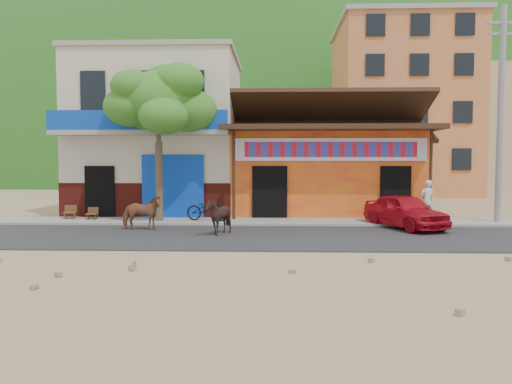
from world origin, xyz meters
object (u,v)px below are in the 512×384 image
utility_pole (501,115)px  cow_tan (142,213)px  scooter (208,209)px  pedestrian (427,200)px  cafe_chair_left (70,206)px  cafe_chair_right (92,208)px  cow_dark (218,216)px  red_car (405,211)px  tree (159,142)px

utility_pole → cow_tan: utility_pole is taller
scooter → pedestrian: 8.38m
pedestrian → cafe_chair_left: 13.92m
cafe_chair_right → cow_dark: bearing=-37.2°
scooter → cafe_chair_right: (-4.59, 0.31, -0.02)m
utility_pole → red_car: 5.36m
pedestrian → cafe_chair_left: bearing=-16.2°
tree → scooter: (1.86, -0.01, -2.54)m
cow_dark → scooter: bearing=172.0°
tree → pedestrian: (10.22, 0.39, -2.22)m
utility_pole → cafe_chair_right: size_ratio=9.17×
cow_tan → pedestrian: pedestrian is taller
tree → scooter: tree is taller
red_car → cafe_chair_left: 12.79m
cafe_chair_left → tree: bearing=-22.3°
utility_pole → cafe_chair_right: (-15.53, 0.11, -3.56)m
scooter → cow_dark: bearing=-151.0°
red_car → cow_dark: bearing=173.7°
scooter → cafe_chair_left: 5.58m
tree → utility_pole: (12.80, 0.20, 1.00)m
pedestrian → scooter: bearing=-12.9°
scooter → red_car: bearing=-84.2°
red_car → utility_pole: bearing=-2.2°
red_car → scooter: red_car is taller
cafe_chair_right → cafe_chair_left: bearing=161.3°
cow_tan → cow_dark: bearing=-113.0°
utility_pole → cow_tan: (-12.95, -2.20, -3.49)m
pedestrian → cafe_chair_right: bearing=-15.2°
tree → utility_pole: 12.84m
tree → pedestrian: 10.47m
cow_tan → cafe_chair_right: 3.46m
tree → cow_tan: size_ratio=4.32×
cow_dark → red_car: red_car is taller
utility_pole → scooter: utility_pole is taller
cafe_chair_right → pedestrian: bearing=-4.8°
tree → scooter: size_ratio=3.46×
pedestrian → cafe_chair_right: 12.95m
tree → cafe_chair_right: tree is taller
cow_tan → cafe_chair_right: (-2.58, 2.31, -0.07)m
tree → cafe_chair_left: tree is taller
tree → utility_pole: utility_pole is taller
tree → cow_dark: 4.71m
cafe_chair_left → cafe_chair_right: bearing=-27.5°
cafe_chair_right → cow_tan: bearing=-47.0°
tree → pedestrian: tree is taller
cow_tan → red_car: size_ratio=0.39×
cow_dark → tree: bearing=-161.2°
utility_pole → cafe_chair_left: size_ratio=8.14×
tree → scooter: 3.15m
cow_dark → pedestrian: bearing=92.4°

